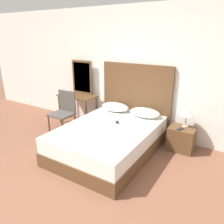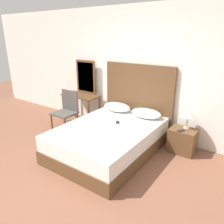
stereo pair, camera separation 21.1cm
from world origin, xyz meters
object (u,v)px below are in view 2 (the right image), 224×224
(nightstand, at_px, (182,141))
(phone_on_nightstand, at_px, (181,131))
(table_lamp, at_px, (188,113))
(vanity_desk, at_px, (81,100))
(bed, at_px, (109,139))
(phone_on_bed, at_px, (118,122))
(chair, at_px, (67,109))

(nightstand, bearing_deg, phone_on_nightstand, -100.83)
(phone_on_nightstand, bearing_deg, table_lamp, 75.85)
(phone_on_nightstand, xyz_separation_m, vanity_desk, (-2.55, 0.10, 0.13))
(vanity_desk, bearing_deg, nightstand, -0.13)
(table_lamp, bearing_deg, bed, -142.80)
(phone_on_bed, distance_m, phone_on_nightstand, 1.18)
(phone_on_bed, bearing_deg, table_lamp, 29.35)
(bed, xyz_separation_m, phone_on_nightstand, (1.12, 0.71, 0.21))
(nightstand, bearing_deg, table_lamp, 71.83)
(bed, height_order, chair, chair)
(phone_on_bed, xyz_separation_m, table_lamp, (1.13, 0.63, 0.23))
(phone_on_nightstand, bearing_deg, bed, -147.54)
(bed, distance_m, vanity_desk, 1.68)
(phone_on_nightstand, bearing_deg, phone_on_bed, -156.84)
(phone_on_bed, relative_size, nightstand, 0.34)
(nightstand, xyz_separation_m, vanity_desk, (-2.57, 0.01, 0.37))
(table_lamp, bearing_deg, phone_on_nightstand, -104.15)
(bed, height_order, phone_on_bed, phone_on_bed)
(bed, xyz_separation_m, table_lamp, (1.16, 0.88, 0.50))
(nightstand, distance_m, table_lamp, 0.54)
(phone_on_bed, height_order, phone_on_nightstand, phone_on_bed)
(vanity_desk, distance_m, chair, 0.53)
(phone_on_bed, xyz_separation_m, phone_on_nightstand, (1.08, 0.46, -0.07))
(phone_on_bed, bearing_deg, bed, -97.91)
(bed, bearing_deg, phone_on_bed, 82.09)
(phone_on_bed, xyz_separation_m, vanity_desk, (-1.47, 0.56, 0.06))
(bed, bearing_deg, chair, 168.27)
(nightstand, relative_size, phone_on_nightstand, 2.89)
(nightstand, relative_size, vanity_desk, 0.51)
(bed, distance_m, phone_on_nightstand, 1.34)
(phone_on_bed, distance_m, chair, 1.42)
(nightstand, xyz_separation_m, phone_on_nightstand, (-0.02, -0.09, 0.24))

